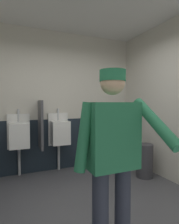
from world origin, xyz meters
TOP-DOWN VIEW (x-y plane):
  - wall_back at (0.00, 1.99)m, footprint 3.93×0.12m
  - wainscot_band_back at (0.00, 1.92)m, footprint 3.33×0.03m
  - urinal_left at (-0.74, 1.77)m, footprint 0.40×0.34m
  - urinal_middle at (0.01, 1.77)m, footprint 0.40×0.34m
  - privacy_divider_panel at (-0.36, 1.70)m, footprint 0.04×0.40m
  - person at (-0.10, -0.47)m, footprint 0.65×0.60m
  - trash_bin at (1.36, 0.88)m, footprint 0.30×0.30m
  - soap_dispenser at (0.91, 1.89)m, footprint 0.10×0.07m

SIDE VIEW (x-z plane):
  - trash_bin at x=1.36m, z-range 0.00..0.61m
  - wainscot_band_back at x=0.00m, z-range 0.00..1.02m
  - urinal_left at x=-0.74m, z-range 0.16..1.40m
  - urinal_middle at x=0.01m, z-range 0.16..1.40m
  - person at x=-0.10m, z-range 0.14..1.76m
  - privacy_divider_panel at x=-0.36m, z-range 0.50..1.40m
  - soap_dispenser at x=0.91m, z-range 1.11..1.29m
  - wall_back at x=0.00m, z-range 0.00..2.79m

